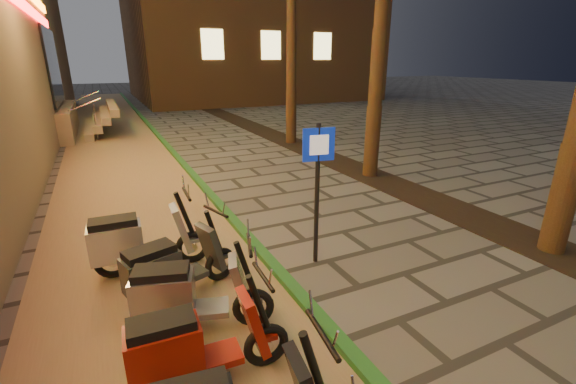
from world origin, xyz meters
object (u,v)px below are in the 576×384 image
pedestrian_sign (318,176)px  scooter_8 (186,296)px  scooter_7 (191,346)px  scooter_9 (170,268)px  scooter_10 (136,241)px

pedestrian_sign → scooter_8: pedestrian_sign is taller
scooter_7 → scooter_8: (0.13, 0.85, 0.01)m
pedestrian_sign → scooter_9: (-2.25, -0.09, -0.95)m
pedestrian_sign → scooter_7: bearing=-134.6°
pedestrian_sign → scooter_8: (-2.20, -0.82, -0.94)m
pedestrian_sign → scooter_7: pedestrian_sign is taller
scooter_7 → scooter_9: 1.58m
scooter_9 → scooter_10: scooter_10 is taller
pedestrian_sign → scooter_8: 2.53m
pedestrian_sign → scooter_9: bearing=-167.9°
pedestrian_sign → scooter_10: (-2.59, 0.86, -0.91)m
scooter_9 → pedestrian_sign: bearing=-15.4°
scooter_8 → scooter_10: bearing=119.9°
pedestrian_sign → scooter_10: bearing=171.3°
scooter_10 → pedestrian_sign: bearing=-16.2°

